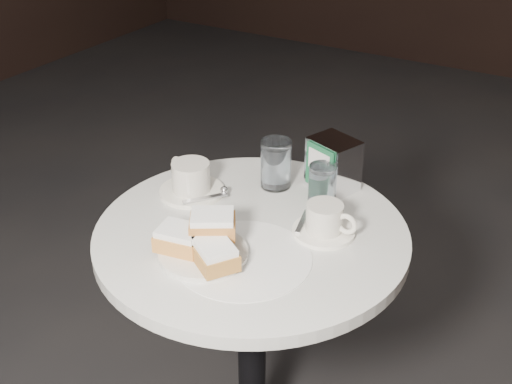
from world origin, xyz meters
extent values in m
cylinder|color=black|center=(0.00, 0.00, 0.36)|extent=(0.07, 0.07, 0.70)
cylinder|color=white|center=(0.00, 0.00, 0.73)|extent=(0.70, 0.70, 0.03)
cylinder|color=white|center=(0.04, -0.10, 0.75)|extent=(0.33, 0.33, 0.00)
cylinder|color=silver|center=(-0.03, -0.14, 0.75)|extent=(0.21, 0.21, 0.01)
cube|color=#D58D41|center=(-0.08, -0.15, 0.78)|extent=(0.10, 0.09, 0.03)
cube|color=white|center=(-0.08, -0.15, 0.80)|extent=(0.10, 0.08, 0.01)
cube|color=#B77C38|center=(0.01, -0.16, 0.78)|extent=(0.12, 0.11, 0.03)
cube|color=white|center=(0.01, -0.16, 0.80)|extent=(0.11, 0.10, 0.01)
cube|color=#BB7839|center=(-0.03, -0.11, 0.81)|extent=(0.12, 0.11, 0.03)
cube|color=white|center=(-0.03, -0.11, 0.83)|extent=(0.11, 0.10, 0.01)
cylinder|color=white|center=(-0.21, 0.06, 0.75)|extent=(0.21, 0.21, 0.01)
cylinder|color=silver|center=(-0.21, 0.06, 0.79)|extent=(0.12, 0.12, 0.07)
cylinder|color=#88674A|center=(-0.21, 0.06, 0.82)|extent=(0.11, 0.11, 0.00)
torus|color=beige|center=(-0.26, 0.08, 0.79)|extent=(0.06, 0.03, 0.06)
cube|color=silver|center=(-0.15, 0.04, 0.76)|extent=(0.08, 0.09, 0.00)
sphere|color=#ADADB1|center=(-0.13, 0.09, 0.76)|extent=(0.02, 0.02, 0.02)
cylinder|color=white|center=(0.14, 0.07, 0.75)|extent=(0.14, 0.14, 0.01)
cylinder|color=beige|center=(0.14, 0.07, 0.79)|extent=(0.08, 0.08, 0.06)
cylinder|color=#956A51|center=(0.14, 0.07, 0.81)|extent=(0.08, 0.08, 0.00)
torus|color=silver|center=(0.20, 0.07, 0.79)|extent=(0.05, 0.01, 0.05)
cube|color=silver|center=(0.09, 0.07, 0.76)|extent=(0.03, 0.10, 0.00)
sphere|color=#BBBBC0|center=(0.09, 0.12, 0.76)|extent=(0.02, 0.02, 0.02)
cylinder|color=white|center=(-0.05, 0.20, 0.81)|extent=(0.09, 0.09, 0.12)
cylinder|color=silver|center=(-0.05, 0.20, 0.80)|extent=(0.08, 0.08, 0.10)
cylinder|color=white|center=(0.09, 0.18, 0.80)|extent=(0.08, 0.08, 0.10)
cylinder|color=silver|center=(0.09, 0.18, 0.79)|extent=(0.07, 0.07, 0.09)
cube|color=silver|center=(0.07, 0.26, 0.81)|extent=(0.13, 0.12, 0.13)
cube|color=#1B5F39|center=(0.06, 0.22, 0.81)|extent=(0.08, 0.03, 0.11)
cube|color=silver|center=(0.06, 0.22, 0.83)|extent=(0.07, 0.03, 0.05)
camera|label=1|loc=(0.62, -1.02, 1.53)|focal=45.00mm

